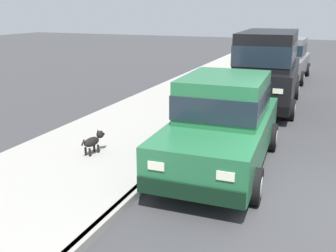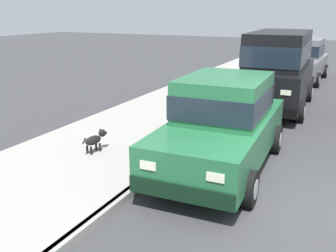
{
  "view_description": "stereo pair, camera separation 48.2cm",
  "coord_description": "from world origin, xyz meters",
  "px_view_note": "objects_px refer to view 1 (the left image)",
  "views": [
    {
      "loc": [
        -0.33,
        -6.35,
        3.19
      ],
      "look_at": [
        -3.24,
        0.78,
        0.85
      ],
      "focal_mm": 41.05,
      "sensor_mm": 36.0,
      "label": 1
    },
    {
      "loc": [
        0.11,
        -6.15,
        3.19
      ],
      "look_at": [
        -3.24,
        0.78,
        0.85
      ],
      "focal_mm": 41.05,
      "sensor_mm": 36.0,
      "label": 2
    }
  ],
  "objects_px": {
    "car_green_sedan": "(223,121)",
    "car_black_van": "(267,66)",
    "car_grey_sedan": "(286,58)",
    "dog_black": "(94,141)"
  },
  "relations": [
    {
      "from": "car_green_sedan",
      "to": "dog_black",
      "type": "height_order",
      "value": "car_green_sedan"
    },
    {
      "from": "car_black_van",
      "to": "dog_black",
      "type": "bearing_deg",
      "value": -113.16
    },
    {
      "from": "car_green_sedan",
      "to": "car_grey_sedan",
      "type": "height_order",
      "value": "same"
    },
    {
      "from": "car_green_sedan",
      "to": "car_black_van",
      "type": "relative_size",
      "value": 0.94
    },
    {
      "from": "car_black_van",
      "to": "car_grey_sedan",
      "type": "relative_size",
      "value": 1.07
    },
    {
      "from": "car_green_sedan",
      "to": "car_black_van",
      "type": "bearing_deg",
      "value": 89.74
    },
    {
      "from": "car_grey_sedan",
      "to": "dog_black",
      "type": "bearing_deg",
      "value": -102.82
    },
    {
      "from": "car_green_sedan",
      "to": "car_grey_sedan",
      "type": "bearing_deg",
      "value": 89.63
    },
    {
      "from": "car_green_sedan",
      "to": "dog_black",
      "type": "xyz_separation_m",
      "value": [
        -2.71,
        -0.69,
        -0.55
      ]
    },
    {
      "from": "dog_black",
      "to": "car_grey_sedan",
      "type": "bearing_deg",
      "value": 77.18
    }
  ]
}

